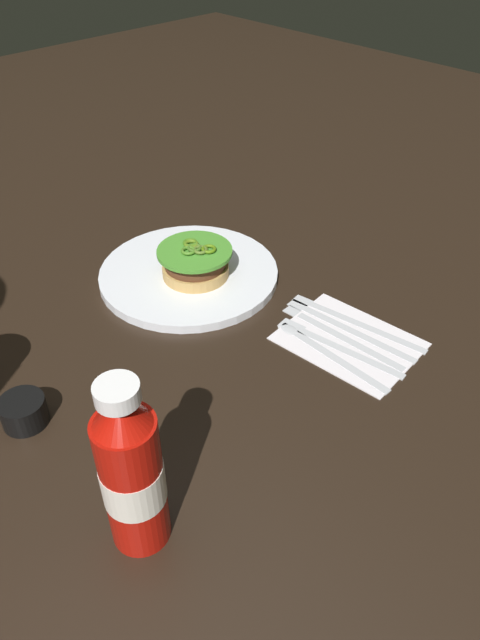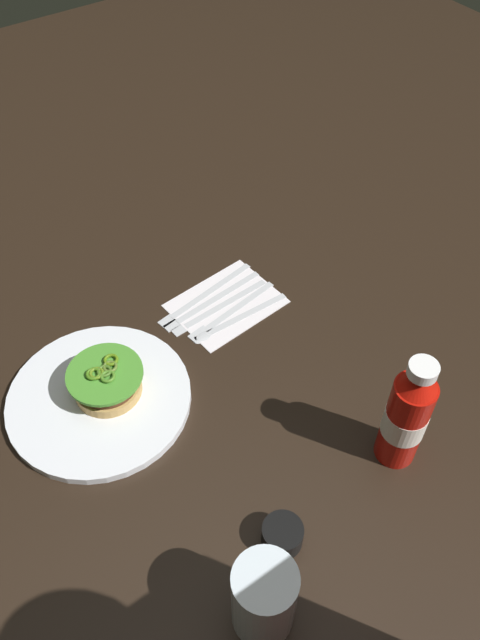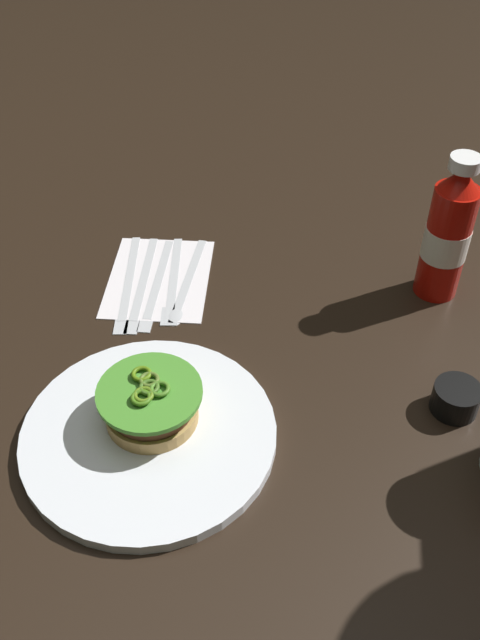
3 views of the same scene
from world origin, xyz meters
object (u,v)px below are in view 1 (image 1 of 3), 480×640
Objects in this scene: burger_sandwich at (195,262)px; ketchup_bottle at (132,474)px; dinner_plate at (189,274)px; condiment_cup at (24,411)px; spoon_utensil at (316,344)px; steak_knife at (349,318)px; table_knife at (334,331)px; butter_knife at (341,324)px; fork_utensil at (329,341)px; napkin at (349,341)px.

ketchup_bottle reaches higher than burger_sandwich.
condiment_cup is at bearing 106.01° from dinner_plate.
burger_sandwich is 0.61× the size of spoon_utensil.
dinner_plate reaches higher than steak_knife.
dinner_plate is 0.26m from table_knife.
table_knife is 0.04m from spoon_utensil.
fork_utensil is (-0.01, 0.04, 0.00)m from butter_knife.
condiment_cup is 0.29× the size of spoon_utensil.
burger_sandwich reaches higher than napkin.
ketchup_bottle is 0.99× the size of butter_knife.
ketchup_bottle is at bearing 98.88° from steak_knife.
steak_knife is 1.11× the size of spoon_utensil.
fork_utensil is at bearing 111.26° from table_knife.
burger_sandwich is at bearing 179.81° from dinner_plate.
burger_sandwich is 0.55× the size of butter_knife.
fork_utensil is (-0.01, 0.02, 0.00)m from table_knife.
dinner_plate is 1.34× the size of steak_knife.
burger_sandwich is 0.56× the size of ketchup_bottle.
burger_sandwich is 0.24m from table_knife.
dinner_plate is 0.26m from fork_utensil.
condiment_cup reaches higher than spoon_utensil.
dinner_plate reaches higher than fork_utensil.
steak_knife is at bearing -83.57° from table_knife.
napkin is 0.05m from steak_knife.
fork_utensil is (0.05, -0.36, -0.09)m from ketchup_bottle.
dinner_plate is 1.47× the size of fork_utensil.
napkin is (0.04, -0.39, -0.09)m from ketchup_bottle.
burger_sandwich is 0.24m from spoon_utensil.
steak_knife and fork_utensil have the same top height.
butter_knife is at bearing -161.71° from burger_sandwich.
steak_knife is 1.06× the size of table_knife.
butter_knife is 0.02m from table_knife.
butter_knife is at bearing -80.97° from ketchup_bottle.
condiment_cup is at bearing 65.61° from napkin.
ketchup_bottle is at bearing 99.03° from butter_knife.
napkin is at bearing -114.39° from condiment_cup.
table_knife is at bearing -167.35° from dinner_plate.
dinner_plate is 1.35× the size of butter_knife.
condiment_cup is 0.42m from table_knife.
ketchup_bottle reaches higher than condiment_cup.
steak_knife is at bearing -84.40° from butter_knife.
spoon_utensil is (-0.23, -0.02, -0.03)m from burger_sandwich.
condiment_cup is 0.44m from butter_knife.
ketchup_bottle reaches higher than napkin.
condiment_cup is at bearing 70.97° from steak_knife.
fork_utensil is 0.02m from spoon_utensil.
burger_sandwich is (-0.02, 0.00, 0.03)m from dinner_plate.
table_knife is 0.02m from fork_utensil.
ketchup_bottle is at bearing 133.72° from dinner_plate.
spoon_utensil is at bearing -176.24° from dinner_plate.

